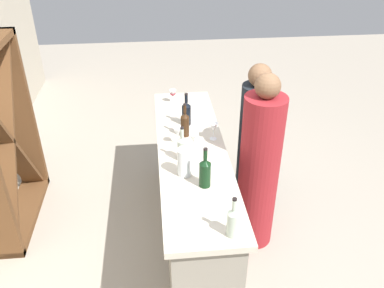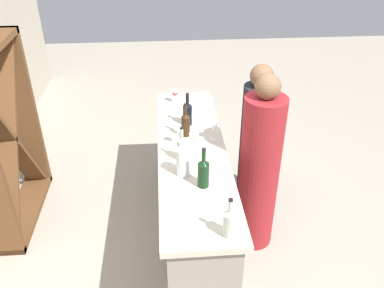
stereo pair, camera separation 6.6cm
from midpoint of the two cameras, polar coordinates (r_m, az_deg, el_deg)
ground_plane at (r=3.96m, az=-0.49°, el=-12.44°), size 12.00×12.00×0.00m
bar_counter at (r=3.64m, az=-0.52°, el=-7.00°), size 2.26×0.56×0.95m
wine_rack at (r=4.01m, az=-25.36°, el=0.25°), size 1.14×0.28×1.73m
wine_bottle_leftmost_clear_pale at (r=2.52m, az=5.03°, el=-10.76°), size 0.08×0.08×0.29m
wine_bottle_second_left_dark_green at (r=2.89m, az=1.18°, el=-3.93°), size 0.08×0.08×0.32m
wine_bottle_center_clear_pale at (r=3.18m, az=-1.97°, el=-0.51°), size 0.08×0.08×0.29m
wine_bottle_second_right_amber_brown at (r=3.50m, az=-1.54°, el=2.86°), size 0.07×0.07×0.31m
wine_bottle_rightmost_near_black at (r=3.68m, az=-1.32°, el=4.40°), size 0.08×0.08×0.31m
wine_glass_near_left at (r=3.45m, az=2.49°, el=2.32°), size 0.08×0.08×0.16m
wine_glass_near_center at (r=3.30m, az=-0.32°, el=0.75°), size 0.08×0.08×0.15m
wine_glass_near_right at (r=4.12m, az=-3.17°, el=7.01°), size 0.07×0.07×0.13m
wine_glass_far_left at (r=3.38m, az=-2.62°, el=1.62°), size 0.07×0.07×0.16m
water_pitcher at (r=3.01m, az=-1.69°, el=-2.57°), size 0.11×0.11×0.22m
person_left_guest at (r=3.48m, az=8.83°, el=-3.72°), size 0.43×0.43×1.63m
person_center_guest at (r=4.09m, az=8.27°, el=0.84°), size 0.41×0.41×1.46m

